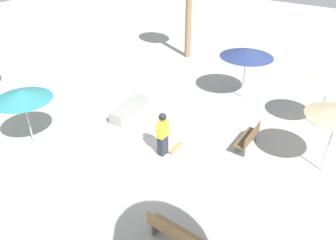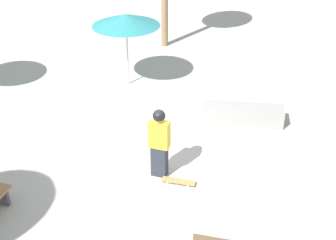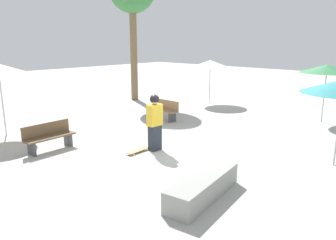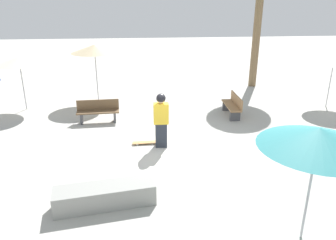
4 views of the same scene
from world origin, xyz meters
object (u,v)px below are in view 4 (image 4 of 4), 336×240
shade_umbrella_tan (94,49)px  concrete_ledge (105,196)px  shade_umbrella_white (334,58)px  shade_umbrella_cream (19,61)px  skateboard (145,142)px  skater_main (161,119)px  shade_umbrella_teal (318,138)px  bench_far (98,111)px  bench_near (233,105)px

shade_umbrella_tan → concrete_ledge: bearing=-83.1°
concrete_ledge → shade_umbrella_white: shade_umbrella_white is taller
concrete_ledge → shade_umbrella_cream: bearing=118.4°
skateboard → skater_main: bearing=155.5°
shade_umbrella_tan → shade_umbrella_white: bearing=-9.9°
skater_main → concrete_ledge: (-1.54, -3.05, -0.71)m
skater_main → shade_umbrella_white: 8.37m
concrete_ledge → shade_umbrella_tan: bearing=96.9°
skateboard → shade_umbrella_white: (8.09, 3.19, 2.07)m
shade_umbrella_white → shade_umbrella_teal: (-5.07, -7.94, 0.07)m
bench_far → skater_main: bearing=129.9°
concrete_ledge → shade_umbrella_white: (9.09, 6.46, 1.88)m
skater_main → skateboard: (-0.53, 0.22, -0.90)m
bench_far → shade_umbrella_tan: size_ratio=0.63×
concrete_ledge → shade_umbrella_cream: 8.53m
skater_main → shade_umbrella_cream: shade_umbrella_cream is taller
skater_main → bench_far: (-2.25, 2.45, -0.53)m
bench_near → shade_umbrella_cream: size_ratio=0.72×
skater_main → shade_umbrella_teal: shade_umbrella_teal is taller
skateboard → bench_far: 2.83m
bench_far → shade_umbrella_cream: bearing=-32.0°
skater_main → shade_umbrella_teal: bearing=120.5°
shade_umbrella_white → shade_umbrella_teal: shade_umbrella_teal is taller
skateboard → shade_umbrella_teal: bearing=120.3°
skateboard → shade_umbrella_cream: (-4.96, 4.06, 2.03)m
bench_far → shade_umbrella_teal: (4.73, -6.98, 1.77)m
skateboard → bench_far: (-1.71, 2.23, 0.37)m
concrete_ledge → shade_umbrella_white: bearing=35.4°
bench_near → shade_umbrella_white: bearing=-79.5°
concrete_ledge → shade_umbrella_tan: shade_umbrella_tan is taller
concrete_ledge → bench_far: (-0.71, 5.50, 0.18)m
bench_far → shade_umbrella_cream: size_ratio=0.72×
concrete_ledge → shade_umbrella_teal: (4.02, -1.48, 1.95)m
bench_near → shade_umbrella_cream: 8.91m
skateboard → bench_far: bench_far is taller
skater_main → bench_near: bearing=-137.7°
skater_main → shade_umbrella_teal: (2.49, -4.53, 1.24)m
skateboard → concrete_ledge: size_ratio=0.34×
skater_main → shade_umbrella_tan: bearing=-62.1°
concrete_ledge → shade_umbrella_teal: shade_umbrella_teal is taller
shade_umbrella_cream → shade_umbrella_white: size_ratio=0.96×
shade_umbrella_cream → skateboard: bearing=-39.3°
shade_umbrella_white → bench_far: bearing=-174.4°
bench_far → shade_umbrella_tan: (-0.29, 2.72, 1.97)m
concrete_ledge → skateboard: bearing=73.0°
bench_near → shade_umbrella_tan: 6.48m
bench_near → shade_umbrella_tan: size_ratio=0.62×
concrete_ledge → shade_umbrella_white: 11.31m
shade_umbrella_white → bench_near: bearing=-170.4°
bench_near → shade_umbrella_teal: 7.43m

